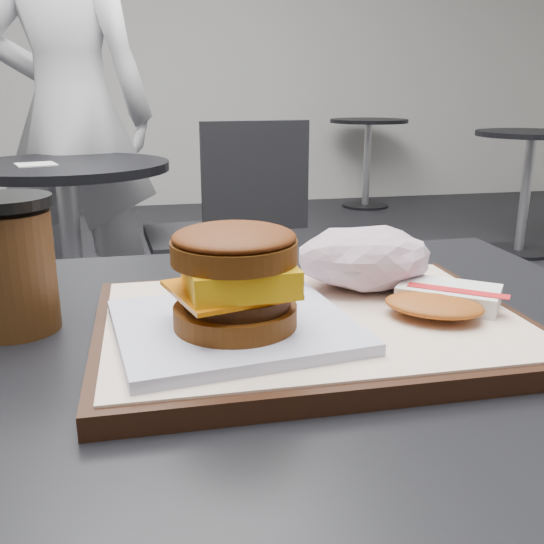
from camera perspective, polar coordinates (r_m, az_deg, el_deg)
The scene contains 12 objects.
customer_table at distance 0.65m, azimuth -2.18°, elevation -21.05°, with size 0.80×0.60×0.77m.
serving_tray at distance 0.55m, azimuth 3.75°, elevation -5.03°, with size 0.38×0.28×0.02m.
breakfast_sandwich at distance 0.49m, azimuth -3.50°, elevation -1.66°, with size 0.21×0.19×0.09m.
hash_brown at distance 0.57m, azimuth 15.73°, elevation -2.51°, with size 0.14×0.13×0.02m.
crumpled_wrapper at distance 0.62m, azimuth 8.73°, elevation 1.33°, with size 0.14×0.11×0.06m, color silver, non-canonical shape.
coffee_cup at distance 0.59m, azimuth -23.37°, elevation 0.52°, with size 0.08×0.08×0.12m.
neighbor_table at distance 2.22m, azimuth -18.52°, elevation 4.60°, with size 0.70×0.70×0.75m.
napkin at distance 2.14m, azimuth -21.35°, elevation 9.42°, with size 0.12×0.12×0.00m, color silver.
neighbor_chair at distance 2.25m, azimuth -4.59°, elevation 4.55°, with size 0.62×0.45×0.88m.
patron at distance 2.60m, azimuth -18.38°, elevation 13.89°, with size 0.65×0.43×1.78m, color silver.
bg_table_near at distance 4.04m, azimuth 23.04°, elevation 9.44°, with size 0.66×0.66×0.75m.
bg_table_far at distance 5.37m, azimuth 9.01°, elevation 12.03°, with size 0.66×0.66×0.75m.
Camera 1 is at (-0.08, -0.51, 0.98)m, focal length 40.00 mm.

